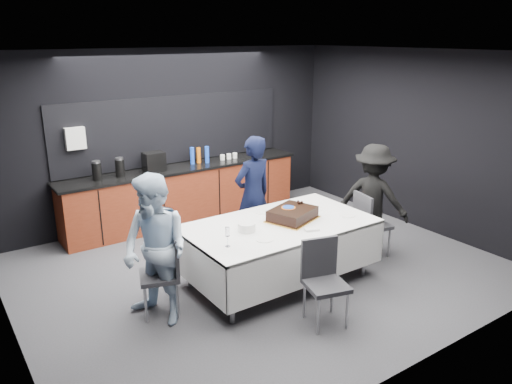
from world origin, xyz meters
TOP-DOWN VIEW (x-y plane):
  - ground at (0.00, 0.00)m, footprint 6.00×6.00m
  - room_shell at (0.00, 0.00)m, footprint 6.04×5.04m
  - kitchenette at (-0.02, 2.22)m, footprint 4.10×0.64m
  - party_table at (0.00, -0.40)m, footprint 2.32×1.32m
  - cake_assembly at (0.21, -0.40)m, footprint 0.72×0.66m
  - plate_stack at (-0.47, -0.39)m, footprint 0.21×0.21m
  - loose_plate_near at (-0.45, -0.73)m, footprint 0.20×0.20m
  - loose_plate_right_a at (0.68, -0.27)m, footprint 0.22×0.22m
  - loose_plate_right_b at (0.88, -0.68)m, footprint 0.22×0.22m
  - loose_plate_far at (0.05, 0.03)m, footprint 0.18×0.18m
  - fork_pile at (0.18, -0.81)m, footprint 0.20×0.16m
  - champagne_flute at (-0.89, -0.65)m, footprint 0.06×0.06m
  - chair_left at (-1.47, -0.29)m, footprint 0.54×0.54m
  - chair_right at (1.47, -0.52)m, footprint 0.50×0.50m
  - chair_near at (-0.16, -1.40)m, footprint 0.52×0.52m
  - person_center at (0.25, 0.53)m, footprint 0.65×0.46m
  - person_left at (-1.62, -0.39)m, footprint 0.86×0.97m
  - person_right at (1.67, -0.39)m, footprint 0.97×1.16m

SIDE VIEW (x-z plane):
  - ground at x=0.00m, z-range 0.00..0.00m
  - chair_left at x=-1.47m, z-range 0.07..1.00m
  - chair_right at x=1.47m, z-range 0.07..1.00m
  - chair_near at x=-0.16m, z-range 0.07..1.00m
  - kitchenette at x=-0.02m, z-range -0.48..1.57m
  - party_table at x=0.00m, z-range 0.25..1.03m
  - person_right at x=1.67m, z-range 0.00..1.56m
  - loose_plate_near at x=-0.45m, z-range 0.78..0.79m
  - loose_plate_right_a at x=0.68m, z-range 0.78..0.79m
  - loose_plate_right_b at x=0.88m, z-range 0.78..0.79m
  - loose_plate_far at x=0.05m, z-range 0.78..0.79m
  - fork_pile at x=0.18m, z-range 0.78..0.81m
  - person_left at x=-1.62m, z-range 0.00..1.65m
  - plate_stack at x=-0.47m, z-range 0.78..0.88m
  - person_center at x=0.25m, z-range 0.00..1.69m
  - cake_assembly at x=0.21m, z-range 0.76..0.94m
  - champagne_flute at x=-0.89m, z-range 0.83..1.05m
  - room_shell at x=0.00m, z-range 0.45..3.27m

